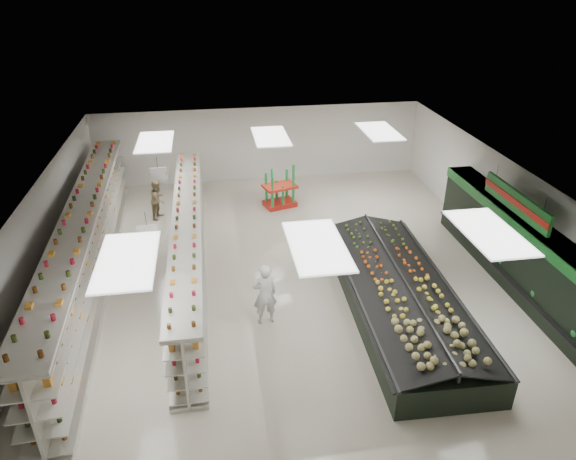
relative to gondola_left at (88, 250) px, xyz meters
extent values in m
plane|color=beige|center=(5.92, -0.47, -1.07)|extent=(16.00, 16.00, 0.00)
cube|color=white|center=(5.92, -0.47, 2.13)|extent=(14.00, 16.00, 0.02)
cube|color=white|center=(5.92, 7.53, 0.53)|extent=(14.00, 0.02, 3.20)
cube|color=white|center=(5.92, -8.47, 0.53)|extent=(14.00, 0.02, 3.20)
cube|color=white|center=(-1.08, -0.47, 0.53)|extent=(0.02, 16.00, 3.20)
cube|color=white|center=(12.92, -0.47, 0.53)|extent=(0.02, 16.00, 3.20)
cube|color=black|center=(12.47, -1.97, 0.03)|extent=(0.80, 8.00, 2.20)
cube|color=#1B6726|center=(12.45, -1.97, 0.98)|extent=(0.85, 8.00, 0.30)
cube|color=black|center=(12.22, -1.97, -0.52)|extent=(0.55, 7.80, 0.15)
cube|color=silver|center=(12.32, -1.97, 0.28)|extent=(0.45, 7.70, 0.03)
cube|color=silver|center=(12.32, -1.97, 0.58)|extent=(0.45, 7.70, 0.03)
cube|color=white|center=(2.12, -2.47, 1.68)|extent=(0.50, 0.06, 0.40)
cube|color=red|center=(2.12, -2.47, 1.68)|extent=(0.52, 0.02, 0.12)
cylinder|color=black|center=(2.12, -2.47, 1.98)|extent=(0.01, 0.01, 0.50)
cube|color=white|center=(2.12, 1.53, 1.68)|extent=(0.50, 0.06, 0.40)
cube|color=red|center=(2.12, 1.53, 1.68)|extent=(0.52, 0.02, 0.12)
cylinder|color=black|center=(2.12, 1.53, 1.98)|extent=(0.01, 0.01, 0.50)
cube|color=#1B6726|center=(12.17, -1.97, 1.58)|extent=(0.10, 3.20, 0.60)
cube|color=red|center=(12.11, -1.97, 1.58)|extent=(0.03, 3.20, 0.18)
cylinder|color=black|center=(12.17, -3.17, 1.98)|extent=(0.01, 0.01, 0.50)
cylinder|color=black|center=(12.17, -0.77, 1.98)|extent=(0.01, 0.01, 0.50)
cube|color=silver|center=(0.00, 0.00, -1.00)|extent=(1.50, 13.44, 0.13)
cube|color=silver|center=(0.00, 0.00, 0.05)|extent=(0.56, 13.40, 2.23)
cube|color=silver|center=(0.00, 0.00, 1.21)|extent=(1.50, 13.44, 0.09)
cube|color=silver|center=(-0.26, -0.01, -0.87)|extent=(0.98, 13.31, 0.03)
cube|color=silver|center=(-0.26, -0.01, -0.38)|extent=(0.98, 13.31, 0.03)
cube|color=silver|center=(-0.26, -0.01, 0.11)|extent=(0.98, 13.31, 0.03)
cube|color=silver|center=(-0.26, -0.01, 0.60)|extent=(0.98, 13.31, 0.03)
cube|color=silver|center=(-0.26, -0.01, 1.09)|extent=(0.98, 13.31, 0.03)
cube|color=silver|center=(0.26, 0.01, -0.87)|extent=(0.98, 13.31, 0.03)
cube|color=silver|center=(0.26, 0.01, -0.38)|extent=(0.98, 13.31, 0.03)
cube|color=silver|center=(0.26, 0.01, 0.11)|extent=(0.98, 13.31, 0.03)
cube|color=silver|center=(0.26, 0.01, 0.60)|extent=(0.98, 13.31, 0.03)
cube|color=silver|center=(0.26, 0.01, 1.09)|extent=(0.98, 13.31, 0.03)
cube|color=silver|center=(2.93, -0.01, -1.01)|extent=(0.88, 11.42, 0.11)
cube|color=silver|center=(2.93, -0.01, -0.12)|extent=(0.08, 11.42, 1.90)
cube|color=silver|center=(2.93, -0.01, 0.87)|extent=(0.88, 11.42, 0.08)
cube|color=silver|center=(2.71, -0.01, -0.90)|extent=(0.44, 11.32, 0.03)
cube|color=silver|center=(2.71, -0.01, -0.48)|extent=(0.44, 11.32, 0.03)
cube|color=silver|center=(2.71, -0.01, -0.06)|extent=(0.44, 11.32, 0.03)
cube|color=silver|center=(2.71, -0.01, 0.35)|extent=(0.44, 11.32, 0.03)
cube|color=silver|center=(2.71, -0.01, 0.77)|extent=(0.44, 11.32, 0.03)
cube|color=silver|center=(3.15, -0.01, -0.90)|extent=(0.44, 11.32, 0.03)
cube|color=silver|center=(3.15, -0.01, -0.48)|extent=(0.44, 11.32, 0.03)
cube|color=silver|center=(3.15, -0.01, -0.06)|extent=(0.44, 11.32, 0.03)
cube|color=silver|center=(3.15, -0.01, 0.35)|extent=(0.44, 11.32, 0.03)
cube|color=silver|center=(3.15, -0.01, 0.77)|extent=(0.44, 11.32, 0.03)
cube|color=black|center=(8.64, -2.87, -0.68)|extent=(2.88, 7.76, 0.77)
cube|color=#262626|center=(7.37, -2.83, -0.28)|extent=(0.31, 7.68, 0.07)
cube|color=#262626|center=(9.91, -2.91, -0.28)|extent=(0.31, 7.68, 0.07)
cube|color=black|center=(7.95, -2.84, -0.17)|extent=(1.66, 7.61, 0.39)
cube|color=black|center=(9.32, -2.89, -0.17)|extent=(1.66, 7.61, 0.39)
cube|color=#262626|center=(8.64, -2.87, -0.06)|extent=(0.30, 7.57, 0.27)
cube|color=red|center=(6.36, 4.46, -0.97)|extent=(1.38, 1.11, 0.20)
cube|color=red|center=(6.36, 4.46, -0.22)|extent=(1.44, 1.17, 0.10)
imported|color=silver|center=(4.92, -2.84, -0.18)|extent=(0.71, 0.52, 1.78)
imported|color=#94845B|center=(1.72, 4.13, -0.31)|extent=(0.71, 0.85, 1.51)
camera|label=1|loc=(3.79, -13.95, 7.52)|focal=32.00mm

